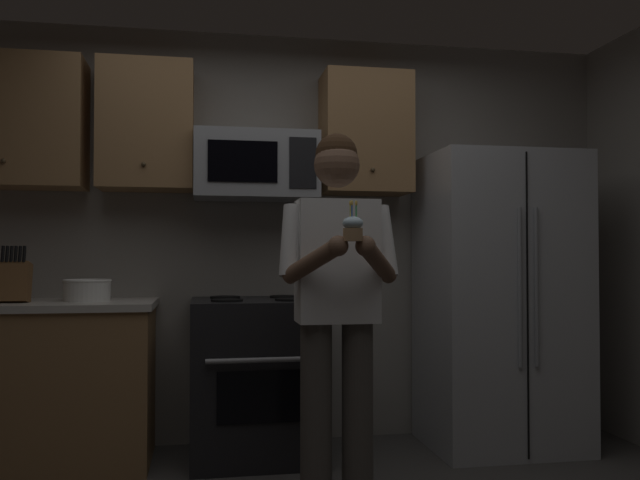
{
  "coord_description": "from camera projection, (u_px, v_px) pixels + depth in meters",
  "views": [
    {
      "loc": [
        -0.47,
        -2.54,
        1.17
      ],
      "look_at": [
        0.08,
        0.55,
        1.25
      ],
      "focal_mm": 37.17,
      "sensor_mm": 36.0,
      "label": 1
    }
  ],
  "objects": [
    {
      "name": "wall_back",
      "position": [
        275.0,
        237.0,
        4.3
      ],
      "size": [
        4.4,
        0.1,
        2.6
      ],
      "primitive_type": "cube",
      "color": "gray",
      "rests_on": "ground"
    },
    {
      "name": "refrigerator",
      "position": [
        499.0,
        300.0,
        4.11
      ],
      "size": [
        0.9,
        0.75,
        1.8
      ],
      "color": "#B7BABF",
      "rests_on": "ground"
    },
    {
      "name": "knife_block",
      "position": [
        14.0,
        281.0,
        3.62
      ],
      "size": [
        0.16,
        0.15,
        0.32
      ],
      "color": "brown",
      "rests_on": "counter_left"
    },
    {
      "name": "cabinet_row_upper",
      "position": [
        159.0,
        127.0,
        3.98
      ],
      "size": [
        2.78,
        0.36,
        0.76
      ],
      "color": "#9E7247"
    },
    {
      "name": "microwave",
      "position": [
        256.0,
        166.0,
        4.02
      ],
      "size": [
        0.74,
        0.41,
        0.4
      ],
      "color": "#9EA0A5"
    },
    {
      "name": "counter_left",
      "position": [
        22.0,
        385.0,
        3.66
      ],
      "size": [
        1.44,
        0.66,
        0.92
      ],
      "color": "#9E7247",
      "rests_on": "ground"
    },
    {
      "name": "person",
      "position": [
        337.0,
        294.0,
        3.13
      ],
      "size": [
        0.6,
        0.48,
        1.76
      ],
      "color": "#4C4742",
      "rests_on": "ground"
    },
    {
      "name": "bowl_large_white",
      "position": [
        87.0,
        290.0,
        3.74
      ],
      "size": [
        0.27,
        0.27,
        0.12
      ],
      "color": "white",
      "rests_on": "counter_left"
    },
    {
      "name": "cupcake",
      "position": [
        353.0,
        228.0,
        2.82
      ],
      "size": [
        0.09,
        0.09,
        0.17
      ],
      "color": "#A87F56"
    },
    {
      "name": "oven_range",
      "position": [
        257.0,
        378.0,
        3.87
      ],
      "size": [
        0.76,
        0.7,
        0.93
      ],
      "color": "black",
      "rests_on": "ground"
    }
  ]
}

